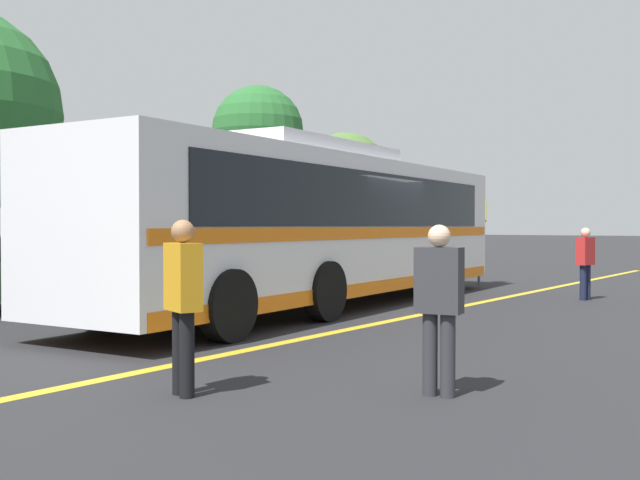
{
  "coord_description": "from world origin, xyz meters",
  "views": [
    {
      "loc": [
        -12.69,
        -8.23,
        1.58
      ],
      "look_at": [
        -0.92,
        0.24,
        1.3
      ],
      "focal_mm": 42.0,
      "sensor_mm": 36.0,
      "label": 1
    }
  ],
  "objects_px": {
    "transit_bus": "(320,223)",
    "pedestrian_1": "(585,259)",
    "pedestrian_2": "(183,296)",
    "tree_2": "(346,178)",
    "tree_1": "(258,132)",
    "bus_stop_sign": "(479,231)",
    "pedestrian_0": "(439,300)"
  },
  "relations": [
    {
      "from": "pedestrian_2",
      "to": "bus_stop_sign",
      "type": "relative_size",
      "value": 0.71
    },
    {
      "from": "pedestrian_2",
      "to": "bus_stop_sign",
      "type": "bearing_deg",
      "value": -55.98
    },
    {
      "from": "pedestrian_0",
      "to": "tree_2",
      "type": "relative_size",
      "value": 0.28
    },
    {
      "from": "transit_bus",
      "to": "tree_2",
      "type": "distance_m",
      "value": 18.05
    },
    {
      "from": "pedestrian_0",
      "to": "pedestrian_1",
      "type": "xyz_separation_m",
      "value": [
        9.93,
        1.55,
        -0.03
      ]
    },
    {
      "from": "bus_stop_sign",
      "to": "tree_2",
      "type": "bearing_deg",
      "value": 135.19
    },
    {
      "from": "tree_1",
      "to": "tree_2",
      "type": "height_order",
      "value": "tree_1"
    },
    {
      "from": "tree_1",
      "to": "pedestrian_2",
      "type": "bearing_deg",
      "value": -141.48
    },
    {
      "from": "bus_stop_sign",
      "to": "pedestrian_2",
      "type": "bearing_deg",
      "value": -81.95
    },
    {
      "from": "transit_bus",
      "to": "pedestrian_2",
      "type": "height_order",
      "value": "transit_bus"
    },
    {
      "from": "bus_stop_sign",
      "to": "tree_2",
      "type": "relative_size",
      "value": 0.41
    },
    {
      "from": "transit_bus",
      "to": "bus_stop_sign",
      "type": "height_order",
      "value": "transit_bus"
    },
    {
      "from": "bus_stop_sign",
      "to": "tree_2",
      "type": "height_order",
      "value": "tree_2"
    },
    {
      "from": "pedestrian_1",
      "to": "bus_stop_sign",
      "type": "xyz_separation_m",
      "value": [
        2.52,
        3.52,
        0.59
      ]
    },
    {
      "from": "pedestrian_2",
      "to": "tree_2",
      "type": "distance_m",
      "value": 25.74
    },
    {
      "from": "transit_bus",
      "to": "pedestrian_1",
      "type": "bearing_deg",
      "value": 44.59
    },
    {
      "from": "transit_bus",
      "to": "pedestrian_0",
      "type": "distance_m",
      "value": 7.72
    },
    {
      "from": "bus_stop_sign",
      "to": "tree_1",
      "type": "bearing_deg",
      "value": 162.81
    },
    {
      "from": "pedestrian_2",
      "to": "tree_1",
      "type": "height_order",
      "value": "tree_1"
    },
    {
      "from": "transit_bus",
      "to": "pedestrian_1",
      "type": "distance_m",
      "value": 5.86
    },
    {
      "from": "tree_2",
      "to": "pedestrian_2",
      "type": "bearing_deg",
      "value": -149.6
    },
    {
      "from": "tree_1",
      "to": "tree_2",
      "type": "distance_m",
      "value": 6.29
    },
    {
      "from": "transit_bus",
      "to": "pedestrian_2",
      "type": "distance_m",
      "value": 7.72
    },
    {
      "from": "pedestrian_0",
      "to": "bus_stop_sign",
      "type": "xyz_separation_m",
      "value": [
        12.45,
        5.08,
        0.55
      ]
    },
    {
      "from": "pedestrian_2",
      "to": "pedestrian_1",
      "type": "bearing_deg",
      "value": -70.72
    },
    {
      "from": "tree_2",
      "to": "pedestrian_1",
      "type": "bearing_deg",
      "value": -128.94
    },
    {
      "from": "bus_stop_sign",
      "to": "tree_2",
      "type": "distance_m",
      "value": 13.01
    },
    {
      "from": "pedestrian_0",
      "to": "tree_2",
      "type": "height_order",
      "value": "tree_2"
    },
    {
      "from": "transit_bus",
      "to": "pedestrian_0",
      "type": "height_order",
      "value": "transit_bus"
    },
    {
      "from": "transit_bus",
      "to": "pedestrian_2",
      "type": "relative_size",
      "value": 7.77
    },
    {
      "from": "pedestrian_0",
      "to": "pedestrian_2",
      "type": "height_order",
      "value": "pedestrian_2"
    },
    {
      "from": "pedestrian_1",
      "to": "tree_1",
      "type": "height_order",
      "value": "tree_1"
    }
  ]
}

